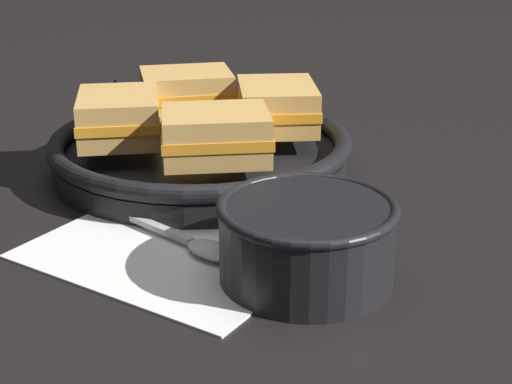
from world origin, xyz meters
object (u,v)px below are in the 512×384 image
at_px(skillet, 200,151).
at_px(sandwich_near_left, 216,135).
at_px(soup_bowl, 307,236).
at_px(sandwich_near_right, 277,106).
at_px(sandwich_far_left, 187,92).
at_px(spoon, 194,243).
at_px(sandwich_far_right, 119,117).

relative_size(skillet, sandwich_near_left, 3.23).
height_order(soup_bowl, skillet, soup_bowl).
distance_m(skillet, sandwich_near_right, 0.09).
bearing_deg(soup_bowl, sandwich_far_left, 145.51).
bearing_deg(spoon, soup_bowl, 13.21).
height_order(skillet, sandwich_far_left, sandwich_far_left).
bearing_deg(sandwich_far_left, soup_bowl, -34.49).
relative_size(sandwich_near_right, sandwich_far_left, 1.00).
bearing_deg(skillet, sandwich_far_right, -128.78).
bearing_deg(sandwich_far_right, sandwich_near_right, 49.72).
distance_m(sandwich_near_left, sandwich_far_right, 0.12).
relative_size(soup_bowl, sandwich_far_right, 1.07).
xyz_separation_m(spoon, sandwich_far_left, (-0.18, 0.20, 0.06)).
bearing_deg(sandwich_far_right, sandwich_near_left, 4.72).
height_order(sandwich_far_left, sandwich_far_right, same).
distance_m(soup_bowl, sandwich_far_left, 0.34).
xyz_separation_m(skillet, sandwich_near_left, (0.06, -0.05, 0.04)).
distance_m(soup_bowl, spoon, 0.11).
distance_m(spoon, sandwich_near_left, 0.13).
distance_m(skillet, sandwich_far_left, 0.09).
distance_m(soup_bowl, sandwich_near_left, 0.18).
height_order(skillet, sandwich_far_right, sandwich_far_right).
bearing_deg(spoon, skillet, 133.85).
height_order(soup_bowl, sandwich_near_right, sandwich_near_right).
relative_size(spoon, sandwich_near_left, 1.26).
bearing_deg(sandwich_far_right, soup_bowl, -15.79).
xyz_separation_m(skillet, sandwich_near_right, (0.05, 0.06, 0.04)).
bearing_deg(skillet, sandwich_near_left, -40.00).
bearing_deg(soup_bowl, sandwich_near_right, 129.10).
height_order(spoon, skillet, skillet).
height_order(spoon, sandwich_near_right, sandwich_near_right).
bearing_deg(sandwich_near_right, soup_bowl, -50.90).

